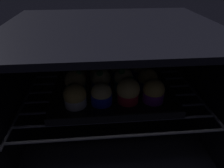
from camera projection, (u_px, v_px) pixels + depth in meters
oven_cavity at (111, 78)px, 66.72cm from camera, size 59.00×47.00×37.00cm
oven_rack at (112, 94)px, 64.80cm from camera, size 54.80×42.00×0.80cm
baking_tray at (112, 90)px, 64.49cm from camera, size 36.57×29.27×2.20cm
muffin_row0_col0 at (75, 96)px, 55.26cm from camera, size 6.39×6.39×6.76cm
muffin_row0_col1 at (102, 95)px, 56.35cm from camera, size 6.13×6.13×6.41cm
muffin_row0_col2 at (128, 91)px, 56.74cm from camera, size 6.63×6.63×7.40cm
muffin_row0_col3 at (154, 91)px, 57.15cm from camera, size 6.14×6.14×6.91cm
muffin_row1_col0 at (76, 82)px, 61.48cm from camera, size 6.56×6.56×7.37cm
muffin_row1_col1 at (101, 80)px, 62.68cm from camera, size 6.13×6.13×7.21cm
muffin_row1_col2 at (123, 79)px, 62.98cm from camera, size 6.13×6.13×7.55cm
muffin_row1_col3 at (147, 79)px, 63.40cm from camera, size 6.19×6.19×6.65cm
muffin_row2_col0 at (78, 72)px, 68.04cm from camera, size 6.13×6.13×6.65cm
muffin_row2_col1 at (99, 71)px, 68.27cm from camera, size 6.13×6.13×7.50cm
muffin_row2_col2 at (120, 68)px, 69.10cm from camera, size 6.46×6.46×8.03cm
muffin_row2_col3 at (141, 69)px, 69.44cm from camera, size 6.13×6.13×7.42cm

